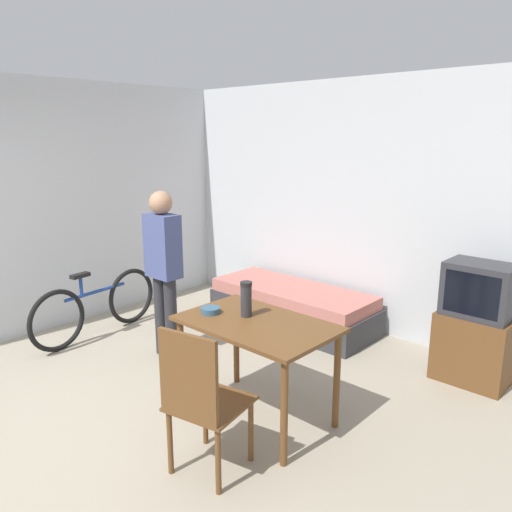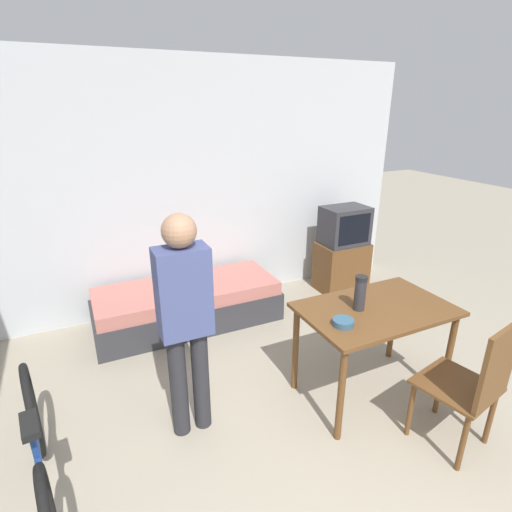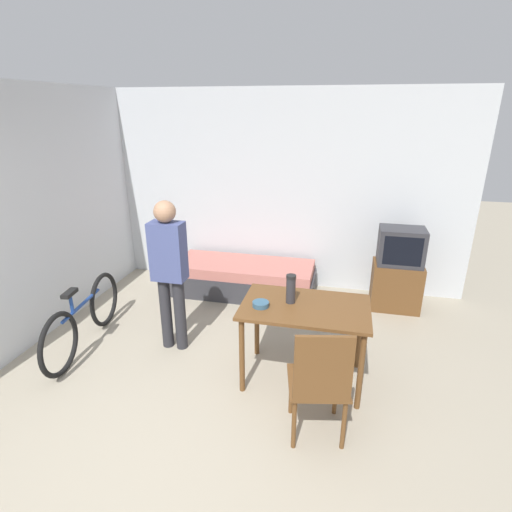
{
  "view_description": "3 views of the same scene",
  "coord_description": "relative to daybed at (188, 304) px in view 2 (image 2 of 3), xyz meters",
  "views": [
    {
      "loc": [
        3.08,
        -1.3,
        2.11
      ],
      "look_at": [
        0.19,
        1.85,
        1.07
      ],
      "focal_mm": 35.0,
      "sensor_mm": 36.0,
      "label": 1
    },
    {
      "loc": [
        -1.21,
        -0.8,
        2.22
      ],
      "look_at": [
        0.09,
        1.94,
        1.06
      ],
      "focal_mm": 28.0,
      "sensor_mm": 36.0,
      "label": 2
    },
    {
      "loc": [
        1.04,
        -1.98,
        2.45
      ],
      "look_at": [
        0.14,
        1.97,
        0.93
      ],
      "focal_mm": 28.0,
      "sensor_mm": 36.0,
      "label": 3
    }
  ],
  "objects": [
    {
      "name": "thermos_flask",
      "position": [
        0.87,
        -1.66,
        0.71
      ],
      "size": [
        0.09,
        0.09,
        0.27
      ],
      "color": "#2D2D33",
      "rests_on": "dining_table"
    },
    {
      "name": "wooden_chair",
      "position": [
        1.21,
        -2.44,
        0.34
      ],
      "size": [
        0.53,
        0.53,
        1.0
      ],
      "color": "brown",
      "rests_on": "ground_plane"
    },
    {
      "name": "wall_back",
      "position": [
        0.25,
        0.49,
        1.13
      ],
      "size": [
        5.35,
        0.06,
        2.7
      ],
      "color": "silver",
      "rests_on": "ground_plane"
    },
    {
      "name": "daybed",
      "position": [
        0.0,
        0.0,
        0.0
      ],
      "size": [
        1.92,
        0.75,
        0.44
      ],
      "color": "#333338",
      "rests_on": "ground_plane"
    },
    {
      "name": "bicycle",
      "position": [
        -1.34,
        -1.66,
        0.11
      ],
      "size": [
        0.25,
        1.58,
        0.73
      ],
      "color": "black",
      "rests_on": "ground_plane"
    },
    {
      "name": "mate_bowl",
      "position": [
        0.62,
        -1.8,
        0.58
      ],
      "size": [
        0.15,
        0.15,
        0.05
      ],
      "color": "#335670",
      "rests_on": "dining_table"
    },
    {
      "name": "person_standing",
      "position": [
        -0.4,
        -1.46,
        0.72
      ],
      "size": [
        0.34,
        0.22,
        1.61
      ],
      "color": "#28282D",
      "rests_on": "ground_plane"
    },
    {
      "name": "dining_table",
      "position": [
        1.01,
        -1.7,
        0.45
      ],
      "size": [
        1.15,
        0.72,
        0.78
      ],
      "color": "brown",
      "rests_on": "ground_plane"
    },
    {
      "name": "tv",
      "position": [
        2.0,
        0.01,
        0.29
      ],
      "size": [
        0.6,
        0.41,
        1.07
      ],
      "color": "brown",
      "rests_on": "ground_plane"
    }
  ]
}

